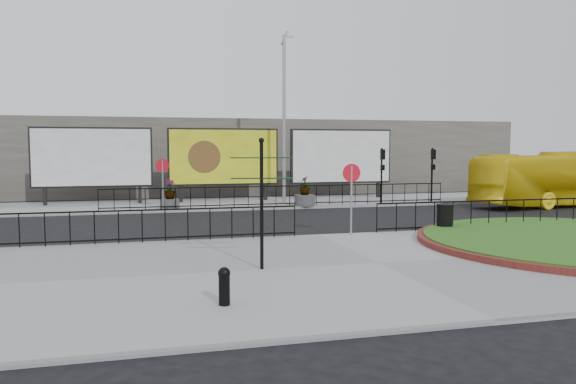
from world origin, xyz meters
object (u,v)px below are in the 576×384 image
object	(u,v)px
planter_a	(170,197)
bollard	(224,284)
fingerpost_sign	(262,190)
litter_bin	(445,218)
planter_c	(305,196)
billboard_mid	(224,157)
lamp_post	(284,116)
bus	(559,179)

from	to	relation	value
planter_a	bollard	bearing A→B (deg)	-89.48
bollard	fingerpost_sign	bearing A→B (deg)	65.24
bollard	litter_bin	bearing A→B (deg)	39.16
planter_c	litter_bin	bearing A→B (deg)	-77.05
planter_a	planter_c	bearing A→B (deg)	-3.22
fingerpost_sign	planter_c	world-z (taller)	fingerpost_sign
litter_bin	planter_a	xyz separation A→B (m)	(-9.15, 10.39, 0.05)
planter_a	planter_c	distance (m)	6.86
billboard_mid	bollard	size ratio (longest dim) A/B	8.37
bollard	planter_a	xyz separation A→B (m)	(-0.16, 17.70, 0.15)
billboard_mid	lamp_post	xyz separation A→B (m)	(3.01, -1.97, 2.23)
lamp_post	fingerpost_sign	xyz separation A→B (m)	(-4.63, -15.96, -2.73)
bus	planter_c	size ratio (longest dim) A/B	6.74
fingerpost_sign	bus	xyz separation A→B (m)	(18.81, 11.86, -0.63)
lamp_post	planter_a	xyz separation A→B (m)	(-6.16, -1.21, -4.15)
billboard_mid	lamp_post	size ratio (longest dim) A/B	0.67
billboard_mid	bollard	xyz separation A→B (m)	(-2.99, -20.89, -2.07)
billboard_mid	planter_a	bearing A→B (deg)	-134.65
bollard	planter_a	bearing A→B (deg)	90.52
bus	planter_c	xyz separation A→B (m)	(-13.48, 2.51, -0.81)
billboard_mid	planter_a	world-z (taller)	billboard_mid
fingerpost_sign	litter_bin	size ratio (longest dim) A/B	3.27
lamp_post	planter_a	bearing A→B (deg)	-168.84
billboard_mid	planter_c	distance (m)	5.50
bus	billboard_mid	bearing A→B (deg)	61.70
billboard_mid	bollard	distance (m)	21.20
planter_a	lamp_post	bearing A→B (deg)	11.16
bus	litter_bin	bearing A→B (deg)	115.00
litter_bin	planter_c	world-z (taller)	planter_c
billboard_mid	fingerpost_sign	size ratio (longest dim) A/B	1.90
fingerpost_sign	planter_a	size ratio (longest dim) A/B	2.23
bollard	litter_bin	distance (m)	11.59
lamp_post	litter_bin	xyz separation A→B (m)	(2.99, -11.60, -4.20)
lamp_post	bus	xyz separation A→B (m)	(14.18, -4.11, -3.37)
lamp_post	bus	world-z (taller)	lamp_post
lamp_post	planter_a	distance (m)	7.52
planter_a	billboard_mid	bearing A→B (deg)	45.35
planter_c	billboard_mid	bearing A→B (deg)	136.01
fingerpost_sign	planter_c	size ratio (longest dim) A/B	2.11
bollard	litter_bin	size ratio (longest dim) A/B	0.74
lamp_post	litter_bin	world-z (taller)	lamp_post
lamp_post	fingerpost_sign	size ratio (longest dim) A/B	2.83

